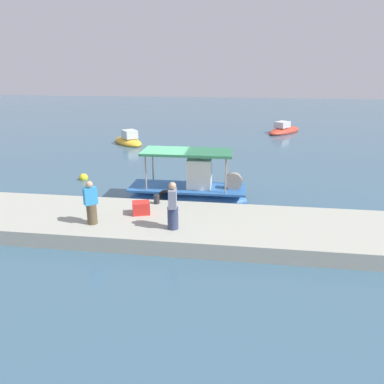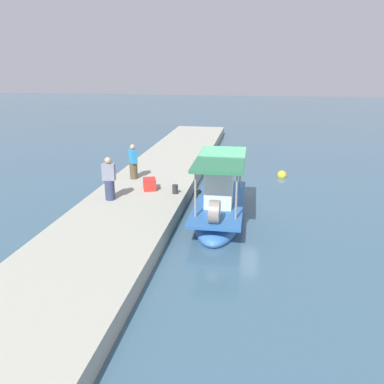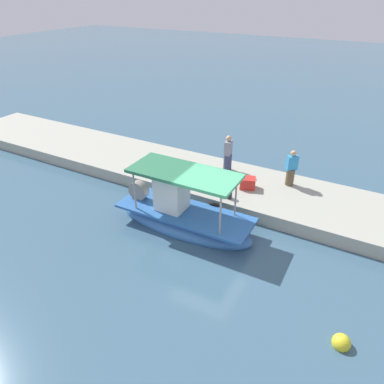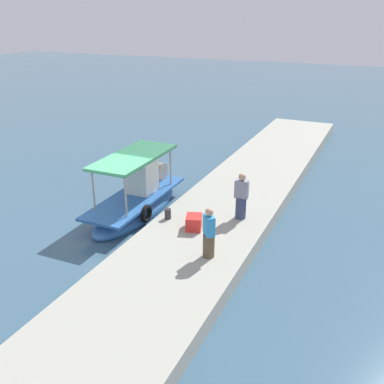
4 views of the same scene
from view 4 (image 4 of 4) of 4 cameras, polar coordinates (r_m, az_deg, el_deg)
ground_plane at (r=17.45m, az=-10.36°, el=-4.06°), size 120.00×120.00×0.00m
dock_quay at (r=15.63m, az=1.42°, el=-5.80°), size 36.00×3.96×0.58m
main_fishing_boat at (r=18.11m, az=-7.12°, el=-1.14°), size 5.67×2.00×2.81m
fisherman_near_bollard at (r=13.53m, az=2.20°, el=-5.60°), size 0.52×0.52×1.65m
fisherman_by_crate at (r=16.10m, az=6.41°, el=-0.79°), size 0.43×0.52×1.75m
mooring_bollard at (r=16.21m, az=-3.16°, el=-2.84°), size 0.24×0.24×0.38m
cargo_crate at (r=15.43m, az=0.23°, el=-3.95°), size 0.80×0.72×0.49m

